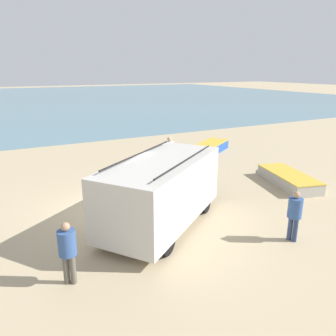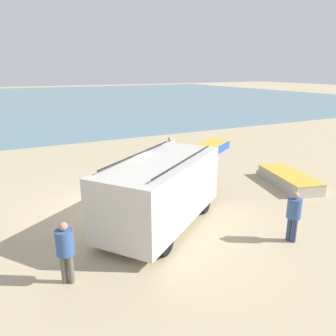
% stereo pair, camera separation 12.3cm
% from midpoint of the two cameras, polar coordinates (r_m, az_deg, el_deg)
% --- Properties ---
extents(ground_plane, '(200.00, 200.00, 0.00)m').
position_cam_midpoint_polar(ground_plane, '(12.70, -10.77, -6.95)').
color(ground_plane, tan).
extents(sea_water, '(120.00, 80.00, 0.01)m').
position_cam_midpoint_polar(sea_water, '(63.48, -25.18, 10.71)').
color(sea_water, slate).
rests_on(sea_water, ground_plane).
extents(parked_van, '(5.48, 4.83, 2.40)m').
position_cam_midpoint_polar(parked_van, '(10.83, -1.37, -3.81)').
color(parked_van, beige).
rests_on(parked_van, ground_plane).
extents(fishing_rowboat_0, '(4.84, 3.58, 0.57)m').
position_cam_midpoint_polar(fishing_rowboat_0, '(20.44, 6.48, 3.21)').
color(fishing_rowboat_0, '#234CA3').
rests_on(fishing_rowboat_0, ground_plane).
extents(fishing_rowboat_1, '(2.16, 4.15, 0.53)m').
position_cam_midpoint_polar(fishing_rowboat_1, '(15.98, 19.80, -1.66)').
color(fishing_rowboat_1, '#ADA89E').
rests_on(fishing_rowboat_1, ground_plane).
extents(fisherman_0, '(0.42, 0.42, 1.60)m').
position_cam_midpoint_polar(fisherman_0, '(10.59, 20.88, -7.13)').
color(fisherman_0, navy).
rests_on(fisherman_0, ground_plane).
extents(fisherman_2, '(0.47, 0.47, 1.79)m').
position_cam_midpoint_polar(fisherman_2, '(16.72, 0.04, 3.03)').
color(fisherman_2, '#5B564C').
rests_on(fisherman_2, ground_plane).
extents(fisherman_3, '(0.43, 0.43, 1.64)m').
position_cam_midpoint_polar(fisherman_3, '(8.40, -17.53, -13.09)').
color(fisherman_3, '#5B564C').
rests_on(fisherman_3, ground_plane).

